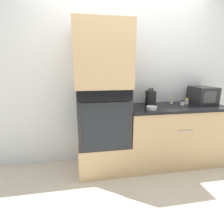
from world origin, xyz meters
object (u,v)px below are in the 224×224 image
(knife_block, at_px, (151,98))
(condiment_jar_mid, at_px, (182,103))
(wall_oven, at_px, (103,116))
(condiment_jar_near, at_px, (187,101))
(microwave, at_px, (203,95))
(condiment_jar_far, at_px, (172,101))
(bowl, at_px, (152,108))

(knife_block, height_order, condiment_jar_mid, knife_block)
(wall_oven, height_order, condiment_jar_mid, wall_oven)
(condiment_jar_mid, bearing_deg, condiment_jar_near, 28.21)
(microwave, height_order, condiment_jar_mid, microwave)
(condiment_jar_near, xyz_separation_m, condiment_jar_mid, (-0.10, -0.06, -0.01))
(knife_block, relative_size, condiment_jar_far, 2.55)
(condiment_jar_mid, bearing_deg, microwave, 7.60)
(wall_oven, distance_m, condiment_jar_far, 1.10)
(condiment_jar_near, bearing_deg, condiment_jar_mid, -151.79)
(condiment_jar_mid, height_order, condiment_jar_far, condiment_jar_far)
(knife_block, bearing_deg, condiment_jar_near, -5.61)
(wall_oven, xyz_separation_m, knife_block, (0.73, 0.14, 0.20))
(bowl, bearing_deg, microwave, 14.44)
(condiment_jar_mid, bearing_deg, condiment_jar_far, 131.63)
(knife_block, relative_size, bowl, 1.76)
(knife_block, bearing_deg, wall_oven, -169.14)
(microwave, bearing_deg, bowl, -165.56)
(microwave, xyz_separation_m, bowl, (-0.91, -0.23, -0.11))
(wall_oven, distance_m, bowl, 0.66)
(bowl, bearing_deg, knife_block, 71.27)
(microwave, height_order, bowl, microwave)
(condiment_jar_near, bearing_deg, knife_block, 174.39)
(condiment_jar_far, bearing_deg, wall_oven, -172.10)
(microwave, height_order, condiment_jar_near, microwave)
(knife_block, xyz_separation_m, bowl, (-0.10, -0.30, -0.08))
(condiment_jar_near, bearing_deg, bowl, -159.80)
(wall_oven, relative_size, bowl, 5.37)
(microwave, distance_m, condiment_jar_mid, 0.37)
(bowl, bearing_deg, condiment_jar_far, 34.44)
(knife_block, xyz_separation_m, condiment_jar_near, (0.56, -0.05, -0.06))
(knife_block, bearing_deg, condiment_jar_far, 1.58)
(wall_oven, bearing_deg, condiment_jar_far, 7.90)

